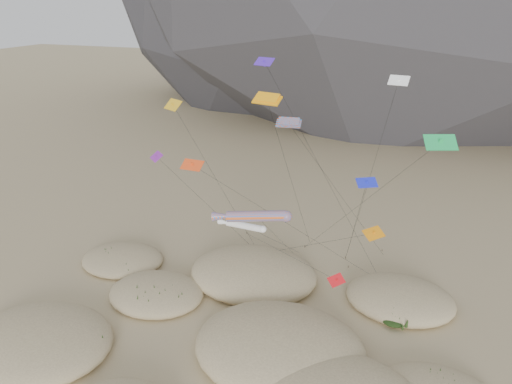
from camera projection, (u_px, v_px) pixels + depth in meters
ground at (234, 363)px, 46.45m from camera, size 500.00×500.00×0.00m
dunes at (241, 329)px, 49.85m from camera, size 49.51×34.73×4.06m
dune_grass at (233, 338)px, 48.39m from camera, size 43.15×28.51×1.61m
kite_stakes at (314, 253)px, 65.71m from camera, size 19.80×7.85×0.30m
rainbow_tube_kite at (254, 216)px, 50.48m from camera, size 8.26×13.63×11.94m
white_tube_kite at (243, 226)px, 52.61m from camera, size 5.94×13.70×9.82m
orange_parafoil at (268, 101)px, 48.99m from camera, size 3.15×15.21×22.98m
multi_parafoil at (290, 125)px, 46.94m from camera, size 9.89×16.77×21.22m
delta_kites at (298, 162)px, 48.85m from camera, size 32.43×19.72×26.55m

